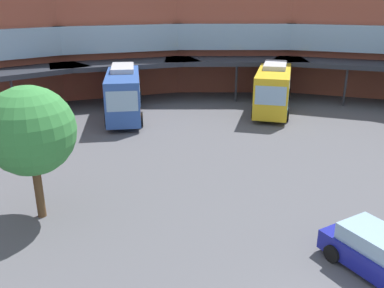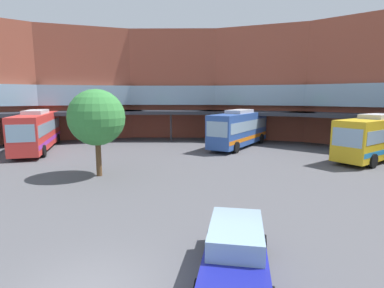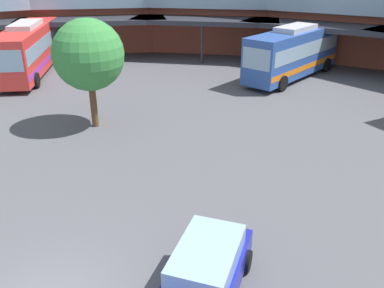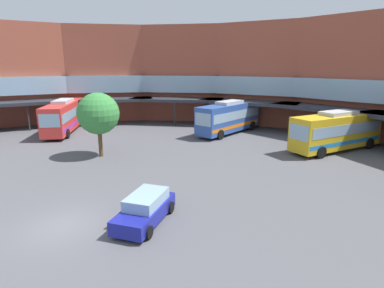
{
  "view_description": "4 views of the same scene",
  "coord_description": "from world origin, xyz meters",
  "px_view_note": "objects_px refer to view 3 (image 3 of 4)",
  "views": [
    {
      "loc": [
        -6.57,
        -6.38,
        9.17
      ],
      "look_at": [
        0.69,
        14.14,
        1.17
      ],
      "focal_mm": 38.03,
      "sensor_mm": 36.0,
      "label": 1
    },
    {
      "loc": [
        5.23,
        -5.91,
        5.36
      ],
      "look_at": [
        -0.26,
        9.07,
        2.82
      ],
      "focal_mm": 28.28,
      "sensor_mm": 36.0,
      "label": 2
    },
    {
      "loc": [
        7.46,
        -5.23,
        8.61
      ],
      "look_at": [
        -0.26,
        8.6,
        1.34
      ],
      "focal_mm": 38.45,
      "sensor_mm": 36.0,
      "label": 3
    },
    {
      "loc": [
        13.12,
        -9.95,
        8.25
      ],
      "look_at": [
        -0.03,
        14.35,
        1.24
      ],
      "focal_mm": 29.56,
      "sensor_mm": 36.0,
      "label": 4
    }
  ],
  "objects_px": {
    "bus_3": "(29,48)",
    "parked_car": "(205,274)",
    "bus_4": "(293,52)",
    "plaza_tree": "(88,55)"
  },
  "relations": [
    {
      "from": "bus_4",
      "to": "parked_car",
      "type": "xyz_separation_m",
      "value": [
        4.57,
        -23.18,
        -1.25
      ]
    },
    {
      "from": "bus_3",
      "to": "parked_car",
      "type": "relative_size",
      "value": 2.39
    },
    {
      "from": "bus_3",
      "to": "bus_4",
      "type": "relative_size",
      "value": 1.05
    },
    {
      "from": "bus_3",
      "to": "bus_4",
      "type": "xyz_separation_m",
      "value": [
        18.43,
        8.89,
        -0.03
      ]
    },
    {
      "from": "bus_4",
      "to": "plaza_tree",
      "type": "distance_m",
      "value": 16.49
    },
    {
      "from": "parked_car",
      "to": "plaza_tree",
      "type": "bearing_deg",
      "value": -136.95
    },
    {
      "from": "plaza_tree",
      "to": "bus_4",
      "type": "bearing_deg",
      "value": 66.5
    },
    {
      "from": "parked_car",
      "to": "plaza_tree",
      "type": "distance_m",
      "value": 14.14
    },
    {
      "from": "bus_4",
      "to": "plaza_tree",
      "type": "height_order",
      "value": "plaza_tree"
    },
    {
      "from": "bus_3",
      "to": "plaza_tree",
      "type": "relative_size",
      "value": 1.92
    }
  ]
}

